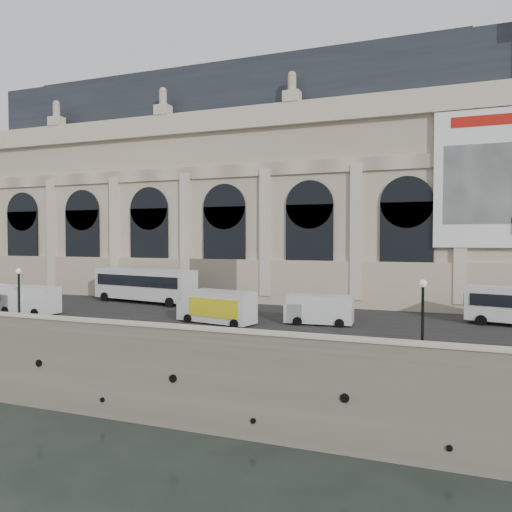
{
  "coord_description": "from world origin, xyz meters",
  "views": [
    {
      "loc": [
        19.63,
        -30.15,
        13.35
      ],
      "look_at": [
        -0.19,
        22.0,
        11.4
      ],
      "focal_mm": 35.0,
      "sensor_mm": 36.0,
      "label": 1
    }
  ],
  "objects_px": {
    "van_a": "(0,297)",
    "bus_left": "(144,284)",
    "box_truck": "(218,307)",
    "lamp_right": "(423,318)",
    "lamp_left": "(19,296)",
    "van_b": "(27,300)",
    "van_c": "(316,310)"
  },
  "relations": [
    {
      "from": "van_b",
      "to": "lamp_right",
      "type": "xyz_separation_m",
      "value": [
        36.64,
        -4.58,
        0.99
      ]
    },
    {
      "from": "box_truck",
      "to": "lamp_left",
      "type": "relative_size",
      "value": 1.55
    },
    {
      "from": "van_c",
      "to": "lamp_right",
      "type": "height_order",
      "value": "lamp_right"
    },
    {
      "from": "lamp_right",
      "to": "box_truck",
      "type": "bearing_deg",
      "value": 159.74
    },
    {
      "from": "bus_left",
      "to": "lamp_left",
      "type": "relative_size",
      "value": 2.82
    },
    {
      "from": "box_truck",
      "to": "lamp_right",
      "type": "bearing_deg",
      "value": -20.26
    },
    {
      "from": "lamp_right",
      "to": "van_b",
      "type": "bearing_deg",
      "value": 172.87
    },
    {
      "from": "van_b",
      "to": "box_truck",
      "type": "distance_m",
      "value": 19.69
    },
    {
      "from": "van_a",
      "to": "box_truck",
      "type": "relative_size",
      "value": 0.8
    },
    {
      "from": "bus_left",
      "to": "lamp_left",
      "type": "height_order",
      "value": "lamp_left"
    },
    {
      "from": "lamp_left",
      "to": "lamp_right",
      "type": "height_order",
      "value": "lamp_right"
    },
    {
      "from": "box_truck",
      "to": "lamp_left",
      "type": "xyz_separation_m",
      "value": [
        -16.06,
        -5.99,
        0.94
      ]
    },
    {
      "from": "bus_left",
      "to": "van_a",
      "type": "distance_m",
      "value": 14.85
    },
    {
      "from": "van_c",
      "to": "van_a",
      "type": "bearing_deg",
      "value": -176.09
    },
    {
      "from": "van_b",
      "to": "box_truck",
      "type": "xyz_separation_m",
      "value": [
        19.62,
        1.7,
        0.04
      ]
    },
    {
      "from": "bus_left",
      "to": "box_truck",
      "type": "height_order",
      "value": "bus_left"
    },
    {
      "from": "van_a",
      "to": "box_truck",
      "type": "distance_m",
      "value": 25.28
    },
    {
      "from": "lamp_right",
      "to": "lamp_left",
      "type": "bearing_deg",
      "value": 179.49
    },
    {
      "from": "van_c",
      "to": "lamp_left",
      "type": "height_order",
      "value": "lamp_left"
    },
    {
      "from": "van_a",
      "to": "van_c",
      "type": "height_order",
      "value": "van_c"
    },
    {
      "from": "van_c",
      "to": "box_truck",
      "type": "xyz_separation_m",
      "value": [
        -8.05,
        -2.6,
        0.15
      ]
    },
    {
      "from": "van_a",
      "to": "lamp_right",
      "type": "relative_size",
      "value": 1.23
    },
    {
      "from": "van_a",
      "to": "van_c",
      "type": "distance_m",
      "value": 33.41
    },
    {
      "from": "bus_left",
      "to": "van_a",
      "type": "relative_size",
      "value": 2.28
    },
    {
      "from": "box_truck",
      "to": "lamp_right",
      "type": "relative_size",
      "value": 1.54
    },
    {
      "from": "box_truck",
      "to": "lamp_right",
      "type": "height_order",
      "value": "lamp_right"
    },
    {
      "from": "lamp_left",
      "to": "lamp_right",
      "type": "distance_m",
      "value": 33.09
    },
    {
      "from": "bus_left",
      "to": "van_a",
      "type": "bearing_deg",
      "value": -141.7
    },
    {
      "from": "bus_left",
      "to": "box_truck",
      "type": "bearing_deg",
      "value": -34.86
    },
    {
      "from": "van_b",
      "to": "box_truck",
      "type": "relative_size",
      "value": 0.84
    },
    {
      "from": "lamp_left",
      "to": "box_truck",
      "type": "bearing_deg",
      "value": 20.45
    },
    {
      "from": "van_a",
      "to": "bus_left",
      "type": "bearing_deg",
      "value": 38.3
    }
  ]
}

